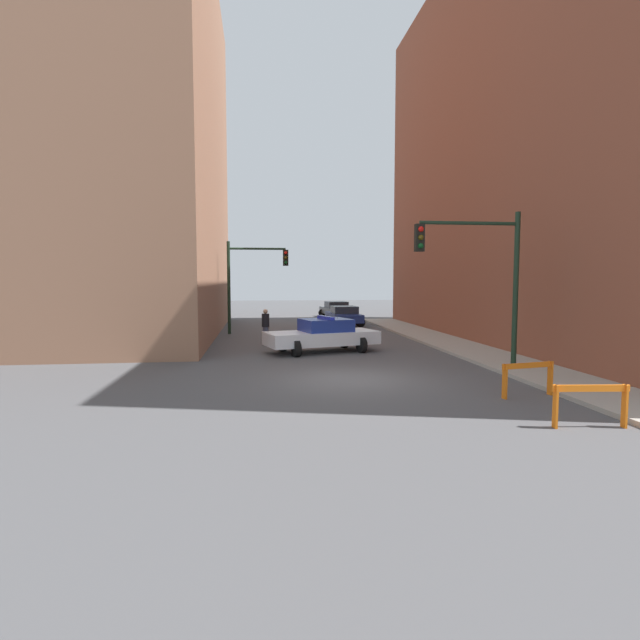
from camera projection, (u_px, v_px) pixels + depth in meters
name	position (u px, v px, depth m)	size (l,w,h in m)	color
ground_plane	(350.00, 379.00, 15.29)	(120.00, 120.00, 0.00)	#4C4C4F
sidewalk_right	(539.00, 373.00, 16.05)	(2.40, 44.00, 0.12)	#9E998E
building_corner_left	(84.00, 146.00, 26.85)	(14.00, 20.00, 20.45)	#93664C
building_right	(594.00, 138.00, 24.06)	(12.00, 28.00, 19.80)	brown
traffic_light_near	(484.00, 265.00, 16.67)	(3.64, 0.35, 5.20)	black
traffic_light_far	(248.00, 274.00, 28.07)	(3.44, 0.35, 5.20)	black
police_car	(323.00, 335.00, 21.05)	(5.03, 3.13, 1.52)	white
parked_car_near	(344.00, 316.00, 33.36)	(2.37, 4.36, 1.31)	navy
parked_car_mid	(336.00, 309.00, 40.47)	(2.54, 4.45, 1.31)	#474C51
pedestrian_crossing	(266.00, 326.00, 23.77)	(0.50, 0.50, 1.66)	#474C66
barrier_front	(590.00, 398.00, 10.21)	(1.60, 0.31, 0.90)	orange
barrier_mid	(528.00, 373.00, 12.94)	(1.58, 0.44, 0.90)	orange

